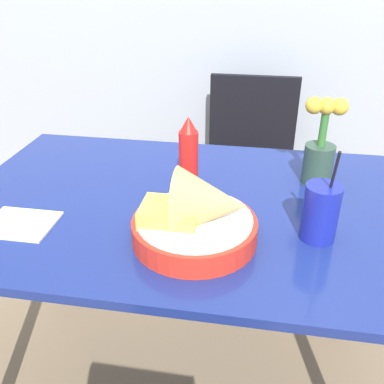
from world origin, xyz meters
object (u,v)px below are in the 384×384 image
Objects in this scene: food_basket at (200,218)px; flower_vase at (320,148)px; ketchup_bottle at (189,154)px; drink_cup at (320,214)px; chair_far_window at (249,161)px.

flower_vase reaches higher than food_basket.
drink_cup reaches higher than ketchup_bottle.
drink_cup is at bearing -94.08° from flower_vase.
food_basket is 0.47m from flower_vase.
chair_far_window is 3.06× the size of food_basket.
ketchup_bottle is at bearing -102.48° from chair_far_window.
drink_cup is 0.31m from flower_vase.
drink_cup is (0.20, -0.94, 0.30)m from chair_far_window.
drink_cup reaches higher than chair_far_window.
food_basket is 1.14× the size of flower_vase.
food_basket is 0.29m from ketchup_bottle.
drink_cup is (0.36, -0.21, -0.04)m from ketchup_bottle.
ketchup_bottle is at bearing -166.97° from flower_vase.
ketchup_bottle reaches higher than chair_far_window.
flower_vase is (0.30, 0.36, 0.05)m from food_basket.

